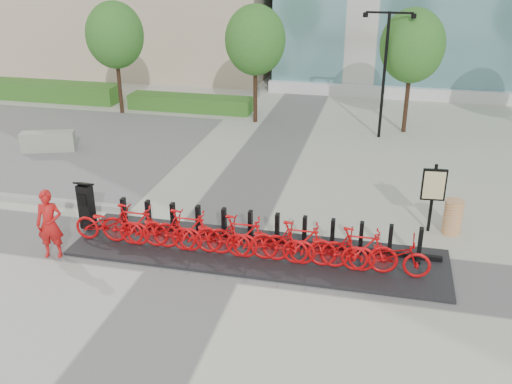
% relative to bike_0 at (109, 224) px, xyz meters
% --- Properties ---
extents(ground, '(120.00, 120.00, 0.00)m').
position_rel_bike_0_xyz_m(ground, '(2.60, 0.05, -0.58)').
color(ground, '#BCBDA1').
extents(gravel_patch, '(14.00, 14.00, 0.00)m').
position_rel_bike_0_xyz_m(gravel_patch, '(-7.40, 7.05, -0.58)').
color(gravel_patch, '#484848').
rests_on(gravel_patch, ground).
extents(hedge_a, '(10.00, 1.40, 0.90)m').
position_rel_bike_0_xyz_m(hedge_a, '(-11.40, 13.55, -0.13)').
color(hedge_a, '#3E752D').
rests_on(hedge_a, ground).
extents(hedge_b, '(6.00, 1.20, 0.70)m').
position_rel_bike_0_xyz_m(hedge_b, '(-2.40, 13.25, -0.23)').
color(hedge_b, '#3E752D').
rests_on(hedge_b, ground).
extents(tree_0, '(2.60, 2.60, 5.10)m').
position_rel_bike_0_xyz_m(tree_0, '(-5.40, 12.05, 3.01)').
color(tree_0, '#342418').
rests_on(tree_0, ground).
extents(tree_1, '(2.60, 2.60, 5.10)m').
position_rel_bike_0_xyz_m(tree_1, '(1.10, 12.05, 3.01)').
color(tree_1, '#342418').
rests_on(tree_1, ground).
extents(tree_2, '(2.60, 2.60, 5.10)m').
position_rel_bike_0_xyz_m(tree_2, '(7.60, 12.05, 3.01)').
color(tree_2, '#342418').
rests_on(tree_2, ground).
extents(streetlamp, '(2.00, 0.20, 5.00)m').
position_rel_bike_0_xyz_m(streetlamp, '(6.60, 11.05, 2.55)').
color(streetlamp, black).
rests_on(streetlamp, ground).
extents(dock_pad, '(9.60, 2.40, 0.08)m').
position_rel_bike_0_xyz_m(dock_pad, '(3.90, 0.35, -0.54)').
color(dock_pad, black).
rests_on(dock_pad, ground).
extents(dock_rail_posts, '(8.02, 0.50, 0.85)m').
position_rel_bike_0_xyz_m(dock_rail_posts, '(3.96, 0.82, -0.08)').
color(dock_rail_posts, black).
rests_on(dock_rail_posts, dock_pad).
extents(bike_0, '(1.92, 0.67, 1.01)m').
position_rel_bike_0_xyz_m(bike_0, '(0.00, 0.00, 0.00)').
color(bike_0, red).
rests_on(bike_0, dock_pad).
extents(bike_1, '(1.86, 0.52, 1.12)m').
position_rel_bike_0_xyz_m(bike_1, '(0.72, 0.00, 0.06)').
color(bike_1, red).
rests_on(bike_1, dock_pad).
extents(bike_2, '(1.92, 0.67, 1.01)m').
position_rel_bike_0_xyz_m(bike_2, '(1.44, 0.00, 0.00)').
color(bike_2, red).
rests_on(bike_2, dock_pad).
extents(bike_3, '(1.86, 0.52, 1.12)m').
position_rel_bike_0_xyz_m(bike_3, '(2.16, 0.00, 0.06)').
color(bike_3, red).
rests_on(bike_3, dock_pad).
extents(bike_4, '(1.92, 0.67, 1.01)m').
position_rel_bike_0_xyz_m(bike_4, '(2.88, 0.00, 0.00)').
color(bike_4, red).
rests_on(bike_4, dock_pad).
extents(bike_5, '(1.86, 0.52, 1.12)m').
position_rel_bike_0_xyz_m(bike_5, '(3.60, 0.00, 0.06)').
color(bike_5, red).
rests_on(bike_5, dock_pad).
extents(bike_6, '(1.92, 0.67, 1.01)m').
position_rel_bike_0_xyz_m(bike_6, '(4.32, 0.00, 0.00)').
color(bike_6, red).
rests_on(bike_6, dock_pad).
extents(bike_7, '(1.86, 0.52, 1.12)m').
position_rel_bike_0_xyz_m(bike_7, '(5.04, 0.00, 0.06)').
color(bike_7, red).
rests_on(bike_7, dock_pad).
extents(bike_8, '(1.92, 0.67, 1.01)m').
position_rel_bike_0_xyz_m(bike_8, '(5.76, 0.00, 0.00)').
color(bike_8, red).
rests_on(bike_8, dock_pad).
extents(bike_9, '(1.86, 0.52, 1.12)m').
position_rel_bike_0_xyz_m(bike_9, '(6.48, 0.00, 0.06)').
color(bike_9, red).
rests_on(bike_9, dock_pad).
extents(bike_10, '(1.92, 0.67, 1.01)m').
position_rel_bike_0_xyz_m(bike_10, '(7.20, 0.00, 0.00)').
color(bike_10, red).
rests_on(bike_10, dock_pad).
extents(kiosk, '(0.46, 0.39, 1.39)m').
position_rel_bike_0_xyz_m(kiosk, '(-0.95, 0.60, 0.17)').
color(kiosk, black).
rests_on(kiosk, dock_pad).
extents(worker_red, '(0.74, 0.58, 1.80)m').
position_rel_bike_0_xyz_m(worker_red, '(-1.11, -0.92, 0.32)').
color(worker_red, red).
rests_on(worker_red, ground).
extents(construction_barrel, '(0.51, 0.51, 0.97)m').
position_rel_bike_0_xyz_m(construction_barrel, '(8.84, 2.72, -0.10)').
color(construction_barrel, '#E36900').
rests_on(construction_barrel, ground).
extents(jersey_barrier, '(2.05, 1.18, 0.77)m').
position_rel_bike_0_xyz_m(jersey_barrier, '(-5.72, 6.32, -0.20)').
color(jersey_barrier, '#A0A48D').
rests_on(jersey_barrier, ground).
extents(map_sign, '(0.65, 0.16, 1.96)m').
position_rel_bike_0_xyz_m(map_sign, '(8.24, 2.71, 0.72)').
color(map_sign, black).
rests_on(map_sign, ground).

